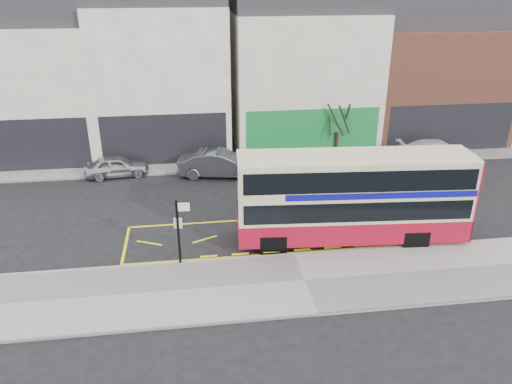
{
  "coord_description": "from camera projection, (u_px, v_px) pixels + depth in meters",
  "views": [
    {
      "loc": [
        -3.96,
        -17.75,
        10.79
      ],
      "look_at": [
        -1.26,
        2.0,
        1.97
      ],
      "focal_mm": 35.0,
      "sensor_mm": 36.0,
      "label": 1
    }
  ],
  "objects": [
    {
      "name": "kerb",
      "position": [
        294.0,
        255.0,
        20.56
      ],
      "size": [
        40.0,
        0.15,
        0.15
      ],
      "primitive_type": "cube",
      "color": "gray",
      "rests_on": "ground"
    },
    {
      "name": "pavement",
      "position": [
        304.0,
        282.0,
        18.82
      ],
      "size": [
        40.0,
        4.0,
        0.15
      ],
      "primitive_type": "cube",
      "color": "gray",
      "rests_on": "ground"
    },
    {
      "name": "ground",
      "position": [
        292.0,
        252.0,
        20.93
      ],
      "size": [
        120.0,
        120.0,
        0.0
      ],
      "primitive_type": "plane",
      "color": "black",
      "rests_on": "ground"
    },
    {
      "name": "car_white",
      "position": [
        439.0,
        152.0,
        30.31
      ],
      "size": [
        5.08,
        2.28,
        1.45
      ],
      "primitive_type": "imported",
      "rotation": [
        0.0,
        0.0,
        1.52
      ],
      "color": "white",
      "rests_on": "ground"
    },
    {
      "name": "street_tree_right",
      "position": [
        338.0,
        110.0,
        30.21
      ],
      "size": [
        2.13,
        2.13,
        4.6
      ],
      "color": "black",
      "rests_on": "ground"
    },
    {
      "name": "terrace_left",
      "position": [
        162.0,
        66.0,
        31.68
      ],
      "size": [
        8.0,
        8.01,
        11.8
      ],
      "color": "white",
      "rests_on": "ground"
    },
    {
      "name": "terrace_right",
      "position": [
        429.0,
        71.0,
        34.21
      ],
      "size": [
        9.0,
        8.01,
        10.3
      ],
      "color": "#9F593F",
      "rests_on": "ground"
    },
    {
      "name": "bus_stop_post",
      "position": [
        180.0,
        225.0,
        19.27
      ],
      "size": [
        0.67,
        0.15,
        2.73
      ],
      "rotation": [
        0.0,
        0.0,
        -0.09
      ],
      "color": "black",
      "rests_on": "pavement"
    },
    {
      "name": "double_decker_bus",
      "position": [
        354.0,
        197.0,
        21.12
      ],
      "size": [
        9.95,
        2.97,
        3.92
      ],
      "rotation": [
        0.0,
        0.0,
        -0.07
      ],
      "color": "beige",
      "rests_on": "ground"
    },
    {
      "name": "terrace_green_shop",
      "position": [
        301.0,
        66.0,
        32.9
      ],
      "size": [
        9.0,
        8.01,
        11.3
      ],
      "color": "white",
      "rests_on": "ground"
    },
    {
      "name": "far_pavement",
      "position": [
        256.0,
        161.0,
        30.87
      ],
      "size": [
        50.0,
        3.0,
        0.15
      ],
      "primitive_type": "cube",
      "color": "gray",
      "rests_on": "ground"
    },
    {
      "name": "road_markings",
      "position": [
        285.0,
        234.0,
        22.38
      ],
      "size": [
        14.0,
        3.4,
        0.01
      ],
      "primitive_type": null,
      "color": "#FFE90D",
      "rests_on": "ground"
    },
    {
      "name": "car_silver",
      "position": [
        117.0,
        166.0,
        28.5
      ],
      "size": [
        3.72,
        1.83,
        1.22
      ],
      "primitive_type": "imported",
      "rotation": [
        0.0,
        0.0,
        1.68
      ],
      "color": "#AAABAF",
      "rests_on": "ground"
    },
    {
      "name": "terrace_far_left",
      "position": [
        32.0,
        77.0,
        30.89
      ],
      "size": [
        8.0,
        8.01,
        10.8
      ],
      "color": "white",
      "rests_on": "ground"
    },
    {
      "name": "car_grey",
      "position": [
        219.0,
        163.0,
        28.47
      ],
      "size": [
        4.83,
        2.33,
        1.53
      ],
      "primitive_type": "imported",
      "rotation": [
        0.0,
        0.0,
        1.41
      ],
      "color": "#484A51",
      "rests_on": "ground"
    }
  ]
}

